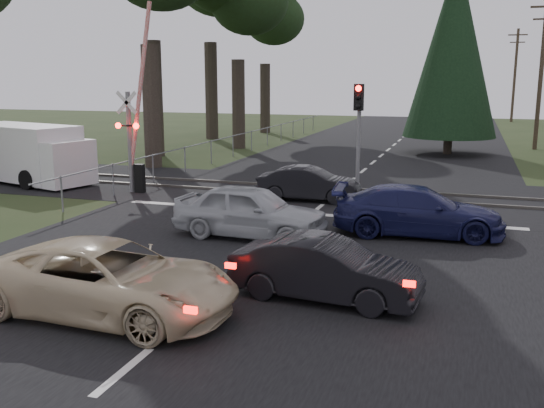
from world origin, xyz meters
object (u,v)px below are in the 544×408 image
at_px(blue_sedan, 418,211).
at_px(dark_hatchback, 325,270).
at_px(cream_coupe, 109,279).
at_px(dark_car_far, 309,184).
at_px(silver_car, 251,211).
at_px(crossing_signal, 135,139).
at_px(white_van, 29,154).
at_px(utility_pole_mid, 541,71).
at_px(traffic_signal_center, 358,122).
at_px(utility_pole_far, 515,74).

bearing_deg(blue_sedan, dark_hatchback, 161.60).
bearing_deg(cream_coupe, dark_car_far, -1.97).
xyz_separation_m(cream_coupe, silver_car, (0.56, 6.04, 0.05)).
relative_size(crossing_signal, blue_sedan, 1.49).
xyz_separation_m(cream_coupe, white_van, (-11.23, 11.48, 0.54)).
xyz_separation_m(crossing_signal, cream_coupe, (5.83, -10.89, -1.38)).
bearing_deg(dark_hatchback, silver_car, 42.13).
bearing_deg(dark_car_far, utility_pole_mid, -27.60).
bearing_deg(dark_car_far, crossing_signal, 92.36).
bearing_deg(cream_coupe, blue_sedan, -30.40).
xyz_separation_m(traffic_signal_center, utility_pole_far, (7.50, 44.32, 1.92)).
bearing_deg(utility_pole_mid, utility_pole_far, 90.00).
bearing_deg(utility_pole_far, cream_coupe, -100.05).
bearing_deg(cream_coupe, crossing_signal, 30.16).
height_order(crossing_signal, white_van, crossing_signal).
height_order(utility_pole_mid, white_van, utility_pole_mid).
bearing_deg(crossing_signal, utility_pole_mid, 52.03).
distance_m(dark_hatchback, blue_sedan, 5.86).
relative_size(traffic_signal_center, blue_sedan, 0.88).
height_order(traffic_signal_center, blue_sedan, traffic_signal_center).
xyz_separation_m(silver_car, dark_car_far, (0.23, 5.43, -0.12)).
bearing_deg(utility_pole_mid, white_van, -137.18).
bearing_deg(dark_hatchback, dark_car_far, 21.72).
height_order(traffic_signal_center, utility_pole_mid, utility_pole_mid).
xyz_separation_m(crossing_signal, utility_pole_far, (15.77, 45.21, 2.67)).
relative_size(traffic_signal_center, cream_coupe, 0.84).
relative_size(cream_coupe, dark_hatchback, 1.31).
relative_size(traffic_signal_center, utility_pole_mid, 0.46).
height_order(utility_pole_far, silver_car, utility_pole_far).
bearing_deg(silver_car, white_van, 68.95).
height_order(crossing_signal, blue_sedan, crossing_signal).
bearing_deg(crossing_signal, traffic_signal_center, 6.15).
bearing_deg(blue_sedan, white_van, 71.09).
height_order(utility_pole_far, dark_car_far, utility_pole_far).
relative_size(utility_pole_far, blue_sedan, 1.93).
relative_size(utility_pole_far, dark_car_far, 2.47).
distance_m(traffic_signal_center, dark_hatchback, 10.10).
relative_size(utility_pole_mid, silver_car, 2.12).
xyz_separation_m(utility_pole_mid, dark_car_far, (-9.15, -19.64, -4.12)).
distance_m(traffic_signal_center, silver_car, 6.39).
height_order(utility_pole_mid, utility_pole_far, same).
distance_m(utility_pole_far, dark_hatchback, 54.64).
xyz_separation_m(crossing_signal, blue_sedan, (10.72, -3.18, -1.38)).
xyz_separation_m(blue_sedan, white_van, (-16.12, 3.77, 0.53)).
bearing_deg(silver_car, blue_sedan, -65.20).
height_order(crossing_signal, silver_car, crossing_signal).
bearing_deg(dark_hatchback, crossing_signal, 51.87).
height_order(cream_coupe, white_van, white_van).
bearing_deg(utility_pole_mid, dark_car_far, -114.98).
distance_m(cream_coupe, dark_hatchback, 4.12).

